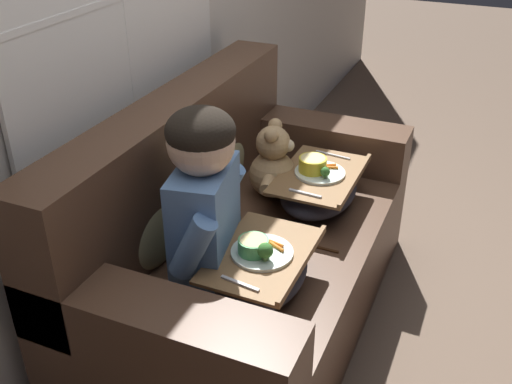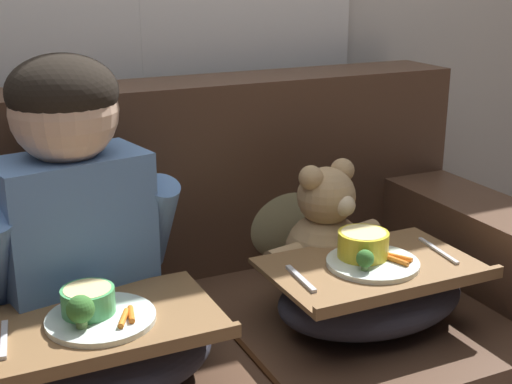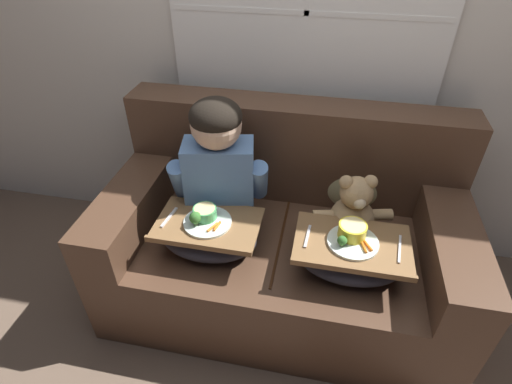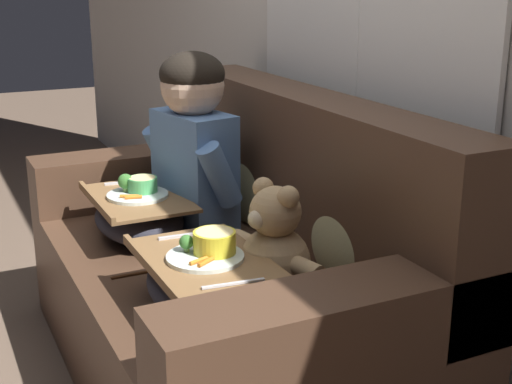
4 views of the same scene
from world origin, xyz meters
name	(u,v)px [view 2 (image 2 of 4)]	position (x,y,z in m)	size (l,w,h in m)	color
couch	(210,345)	(0.00, 0.07, 0.36)	(1.74, 0.94, 1.00)	#4C3323
throw_pillow_behind_child	(58,239)	(-0.33, 0.29, 0.63)	(0.36, 0.17, 0.37)	tan
throw_pillow_behind_teddy	(284,204)	(0.33, 0.29, 0.63)	(0.33, 0.16, 0.34)	tan
child_figure	(71,192)	(-0.33, 0.05, 0.83)	(0.49, 0.27, 0.66)	#5B84BC
teddy_bear	(326,237)	(0.33, 0.05, 0.61)	(0.38, 0.27, 0.36)	tan
lap_tray_child	(103,352)	(-0.33, -0.17, 0.55)	(0.48, 0.32, 0.23)	#2D2D38
lap_tray_teddy	(371,292)	(0.32, -0.17, 0.55)	(0.50, 0.33, 0.23)	#2D2D38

